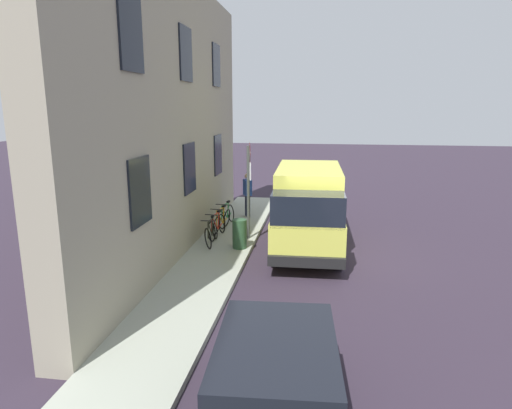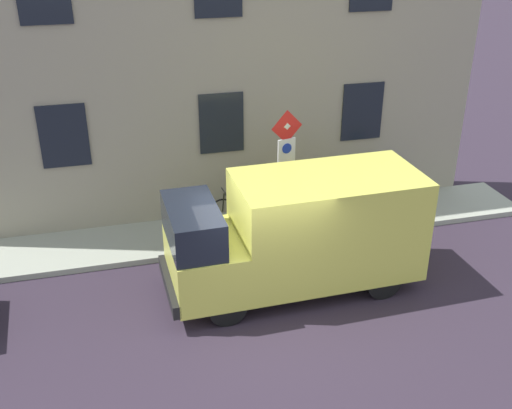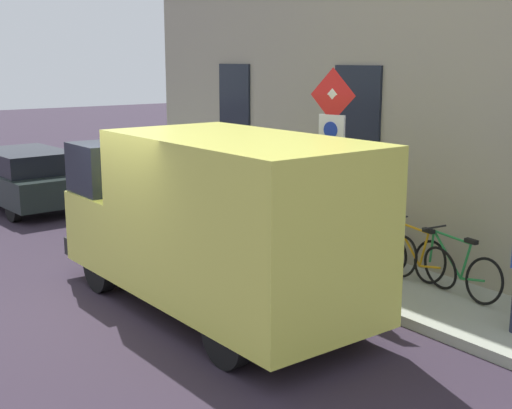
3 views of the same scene
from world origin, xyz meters
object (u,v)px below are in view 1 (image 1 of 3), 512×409
at_px(pedestrian, 247,193).
at_px(litter_bin, 240,234).
at_px(bicycle_orange, 222,221).
at_px(bicycle_black, 211,232).
at_px(parked_hatchback, 275,390).
at_px(bicycle_red, 217,226).
at_px(bicycle_green, 226,215).
at_px(sign_post_stacked, 249,176).
at_px(delivery_van, 308,207).

bearing_deg(pedestrian, litter_bin, -110.37).
bearing_deg(bicycle_orange, bicycle_black, 7.17).
height_order(parked_hatchback, bicycle_orange, parked_hatchback).
xyz_separation_m(bicycle_red, pedestrian, (-0.54, -2.97, 0.56)).
bearing_deg(bicycle_green, sign_post_stacked, 43.31).
height_order(sign_post_stacked, bicycle_black, sign_post_stacked).
height_order(bicycle_red, litter_bin, litter_bin).
bearing_deg(bicycle_orange, delivery_van, 78.73).
bearing_deg(parked_hatchback, sign_post_stacked, -171.92).
xyz_separation_m(parked_hatchback, litter_bin, (1.90, -7.64, -0.14)).
xyz_separation_m(bicycle_green, bicycle_orange, (0.00, 0.75, 0.00)).
bearing_deg(delivery_van, bicycle_orange, -109.68).
xyz_separation_m(sign_post_stacked, bicycle_red, (1.10, 0.03, -1.70)).
xyz_separation_m(parked_hatchback, pedestrian, (2.31, -11.64, 0.34)).
relative_size(delivery_van, bicycle_red, 3.13).
height_order(bicycle_orange, pedestrian, pedestrian).
bearing_deg(parked_hatchback, bicycle_red, -165.11).
xyz_separation_m(sign_post_stacked, bicycle_black, (1.10, 0.78, -1.70)).
bearing_deg(pedestrian, bicycle_black, -124.65).
distance_m(bicycle_green, pedestrian, 1.67).
bearing_deg(parked_hatchback, litter_bin, -169.43).
bearing_deg(parked_hatchback, bicycle_green, -167.66).
bearing_deg(bicycle_red, litter_bin, 48.67).
xyz_separation_m(sign_post_stacked, litter_bin, (0.14, 1.05, -1.63)).
height_order(bicycle_green, bicycle_orange, same).
height_order(sign_post_stacked, bicycle_red, sign_post_stacked).
bearing_deg(parked_hatchback, pedestrian, -172.12).
height_order(delivery_van, bicycle_orange, delivery_van).
bearing_deg(parked_hatchback, bicycle_black, -163.51).
bearing_deg(litter_bin, pedestrian, -84.03).
distance_m(bicycle_black, litter_bin, 1.00).
relative_size(bicycle_red, pedestrian, 1.00).
bearing_deg(bicycle_green, parked_hatchback, 22.28).
bearing_deg(bicycle_red, delivery_van, 90.72).
height_order(sign_post_stacked, litter_bin, sign_post_stacked).
bearing_deg(bicycle_green, bicycle_black, 6.60).
bearing_deg(bicycle_orange, parked_hatchback, 24.01).
distance_m(sign_post_stacked, litter_bin, 1.94).
bearing_deg(pedestrian, bicycle_green, -136.67).
bearing_deg(bicycle_red, parked_hatchback, 23.72).
distance_m(delivery_van, bicycle_red, 3.13).
distance_m(bicycle_orange, litter_bin, 2.02).
relative_size(bicycle_green, pedestrian, 1.00).
distance_m(parked_hatchback, pedestrian, 11.87).
relative_size(parked_hatchback, bicycle_green, 2.39).
bearing_deg(bicycle_green, bicycle_red, 6.58).
height_order(sign_post_stacked, delivery_van, sign_post_stacked).
relative_size(delivery_van, bicycle_orange, 3.13).
relative_size(parked_hatchback, litter_bin, 4.55).
xyz_separation_m(bicycle_orange, litter_bin, (-0.96, 1.78, 0.08)).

